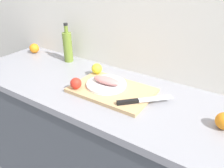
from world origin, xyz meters
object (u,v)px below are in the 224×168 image
object	(u,v)px
white_plate	(106,84)
orange_0	(34,48)
cutting_board	(112,90)
fish_fillet	(106,80)
chef_knife	(138,101)
olive_oil_bottle	(68,46)
lemon_0	(97,69)

from	to	relation	value
white_plate	orange_0	distance (m)	0.83
white_plate	cutting_board	bearing A→B (deg)	-17.82
fish_fillet	chef_knife	bearing A→B (deg)	-14.47
cutting_board	orange_0	bearing A→B (deg)	167.63
olive_oil_bottle	orange_0	size ratio (longest dim) A/B	3.69
fish_fillet	orange_0	world-z (taller)	orange_0
cutting_board	white_plate	size ratio (longest dim) A/B	1.97
lemon_0	orange_0	distance (m)	0.68
cutting_board	chef_knife	xyz separation A→B (m)	(0.18, -0.04, 0.02)
chef_knife	lemon_0	size ratio (longest dim) A/B	3.44
white_plate	fish_fillet	xyz separation A→B (m)	(0.00, -0.00, 0.03)
chef_knife	cutting_board	bearing A→B (deg)	121.07
white_plate	orange_0	xyz separation A→B (m)	(-0.82, 0.17, 0.01)
cutting_board	lemon_0	distance (m)	0.23
lemon_0	olive_oil_bottle	distance (m)	0.34
fish_fillet	orange_0	size ratio (longest dim) A/B	2.26
white_plate	fish_fillet	world-z (taller)	fish_fillet
chef_knife	lemon_0	world-z (taller)	lemon_0
white_plate	lemon_0	world-z (taller)	lemon_0
lemon_0	orange_0	world-z (taller)	lemon_0
chef_knife	orange_0	distance (m)	1.07
fish_fillet	chef_knife	distance (m)	0.24
white_plate	chef_knife	distance (m)	0.24
cutting_board	chef_knife	bearing A→B (deg)	-13.58
chef_knife	white_plate	bearing A→B (deg)	120.18
chef_knife	olive_oil_bottle	world-z (taller)	olive_oil_bottle
chef_knife	lemon_0	distance (m)	0.41
white_plate	fish_fillet	size ratio (longest dim) A/B	1.33
chef_knife	olive_oil_bottle	xyz separation A→B (m)	(-0.70, 0.25, 0.08)
cutting_board	orange_0	xyz separation A→B (m)	(-0.86, 0.19, 0.03)
olive_oil_bottle	orange_0	distance (m)	0.36
cutting_board	olive_oil_bottle	xyz separation A→B (m)	(-0.51, 0.21, 0.10)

